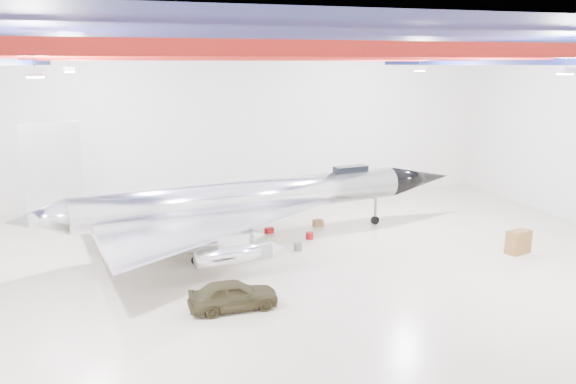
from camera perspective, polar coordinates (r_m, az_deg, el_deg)
name	(u,v)px	position (r m, az deg, el deg)	size (l,w,h in m)	color
floor	(289,269)	(28.21, 0.13, -7.79)	(40.00, 40.00, 0.00)	beige
wall_back	(232,127)	(41.26, -5.71, 6.60)	(40.00, 40.00, 0.00)	silver
ceiling	(289,40)	(26.43, 0.14, 15.14)	(40.00, 40.00, 0.00)	#0A0F38
ceiling_structure	(289,56)	(26.41, 0.14, 13.68)	(39.50, 29.50, 1.08)	maroon
jet_aircraft	(248,202)	(31.61, -4.09, -1.00)	(26.65, 17.59, 7.30)	silver
jeep	(233,295)	(23.69, -5.59, -10.35)	(1.49, 3.71, 1.26)	#342F1A
desk	(518,242)	(32.67, 22.36, -4.71)	(1.37, 0.68, 1.26)	brown
crate_ply	(192,249)	(30.84, -9.70, -5.77)	(0.55, 0.44, 0.39)	olive
toolbox_red	(269,230)	(33.92, -1.92, -3.91)	(0.47, 0.38, 0.33)	maroon
engine_drum	(298,247)	(30.79, 1.00, -5.59)	(0.46, 0.46, 0.41)	#59595B
parts_bin	(318,223)	(35.31, 3.07, -3.18)	(0.59, 0.47, 0.41)	olive
crate_small	(169,242)	(32.54, -11.99, -4.99)	(0.37, 0.30, 0.26)	#59595B
tool_chest	(310,236)	(32.77, 2.21, -4.45)	(0.45, 0.45, 0.41)	maroon
oil_barrel	(229,249)	(30.70, -5.98, -5.78)	(0.49, 0.39, 0.34)	olive
spares_box	(242,214)	(37.56, -4.68, -2.26)	(0.41, 0.41, 0.36)	#59595B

